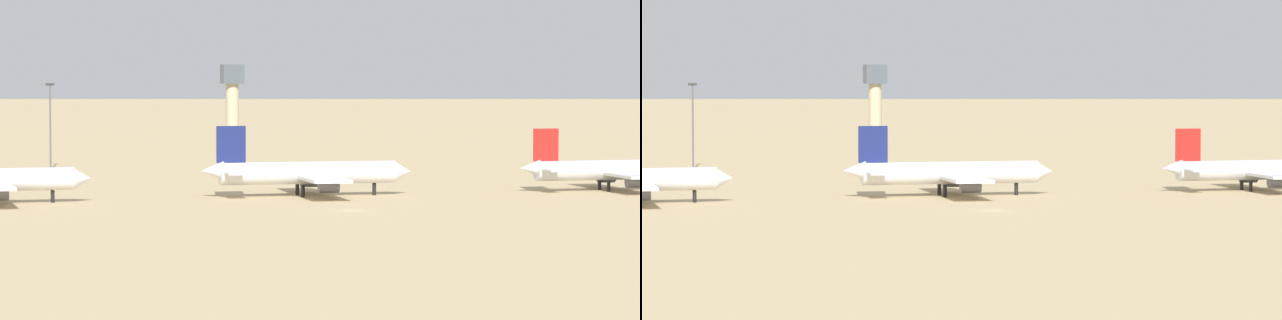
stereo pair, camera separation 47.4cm
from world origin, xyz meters
TOP-DOWN VIEW (x-y plane):
  - ground at (0.00, 0.00)m, footprint 4000.00×4000.00m
  - ridge_center at (428.05, 1069.47)m, footprint 384.92×326.77m
  - parked_jet_navy_4 at (-0.01, 30.00)m, footprint 36.34×30.42m
  - parked_jet_red_5 at (54.87, 30.11)m, footprint 33.44×27.95m
  - control_tower at (15.35, 178.20)m, footprint 5.20×5.20m
  - light_pole_west at (-35.47, 113.51)m, footprint 1.80×0.50m

SIDE VIEW (x-z plane):
  - ground at x=0.00m, z-range 0.00..0.00m
  - parked_jet_red_5 at x=54.87m, z-range -1.91..9.18m
  - parked_jet_navy_4 at x=-0.01m, z-range -2.07..9.96m
  - light_pole_west at x=-35.47m, z-range 1.24..19.29m
  - control_tower at x=15.35m, z-range 2.22..23.73m
  - ridge_center at x=428.05m, z-range 0.00..62.62m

